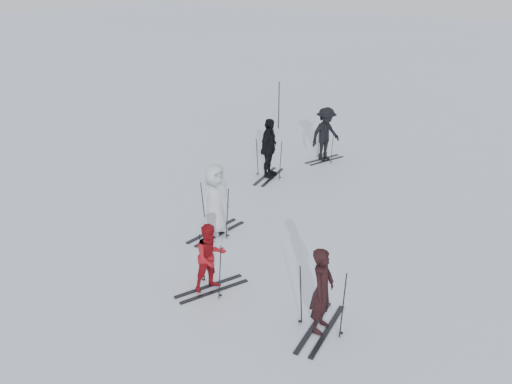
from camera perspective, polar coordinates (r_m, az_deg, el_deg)
ground at (r=14.37m, az=-2.20°, el=-4.96°), size 120.00×120.00×0.00m
skier_near_dark at (r=10.83m, az=6.63°, el=-9.84°), size 0.49×0.67×1.71m
skier_red at (r=12.08m, az=-4.57°, el=-6.64°), size 0.81×0.90×1.51m
skier_grey at (r=14.44m, az=-4.14°, el=-0.84°), size 0.66×0.94×1.83m
skier_uphill_left at (r=18.18m, az=1.30°, el=4.33°), size 0.66×1.19×1.92m
skier_uphill_far at (r=19.92m, az=6.97°, el=5.71°), size 1.06×1.36×1.86m
skis_near_dark at (r=10.92m, az=6.59°, el=-10.61°), size 1.98×1.23×1.36m
skis_red at (r=12.14m, az=-4.55°, el=-7.21°), size 1.91×1.48×1.23m
skis_grey at (r=14.54m, az=-4.12°, el=-1.69°), size 1.95×1.16×1.36m
skis_uphill_left at (r=18.27m, az=1.29°, el=3.43°), size 1.94×1.26×1.31m
skis_uphill_far at (r=20.02m, az=6.92°, el=4.76°), size 1.79×1.34×1.16m
piste_marker at (r=23.67m, az=2.30°, el=8.66°), size 0.06×0.06×1.95m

